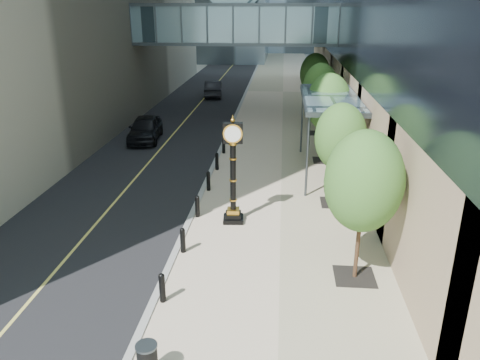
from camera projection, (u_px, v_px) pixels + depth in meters
The scene contains 12 objects.
ground at pixel (245, 328), 13.81m from camera, with size 320.00×320.00×0.00m, color gray.
road at pixel (210, 91), 51.69m from camera, with size 8.00×180.00×0.02m, color black.
sidewalk at pixel (283, 92), 51.01m from camera, with size 8.00×180.00×0.06m, color #BCAA90.
curb at pixel (246, 91), 51.35m from camera, with size 0.25×180.00×0.07m, color gray.
skywalk at pixel (236, 21), 37.46m from camera, with size 17.00×4.20×5.80m.
entrance_canopy at pixel (330, 99), 25.10m from camera, with size 3.00×8.00×4.38m.
bollard_row at pixel (203, 194), 22.25m from camera, with size 0.20×16.20×0.90m.
street_trees at pixel (328, 104), 27.20m from camera, with size 2.56×28.53×5.27m.
street_clock at pixel (233, 178), 19.80m from camera, with size 0.92×0.92×4.59m.
pedestrian at pixel (353, 177), 23.11m from camera, with size 0.66×0.43×1.80m, color beige.
car_near at pixel (145, 128), 32.56m from camera, with size 2.00×4.97×1.69m, color black.
car_far at pixel (213, 88), 48.35m from camera, with size 1.70×4.89×1.61m, color black.
Camera 1 is at (0.88, -11.36, 8.94)m, focal length 35.00 mm.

